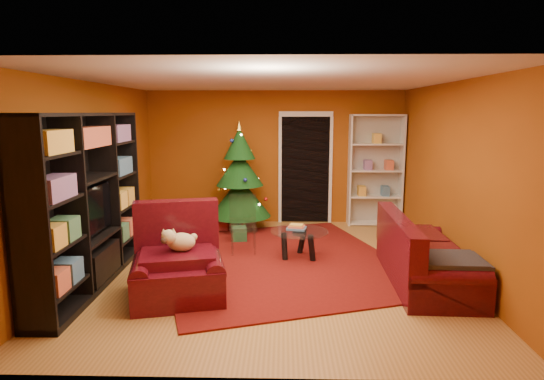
{
  "coord_description": "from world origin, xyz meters",
  "views": [
    {
      "loc": [
        0.17,
        -6.2,
        2.18
      ],
      "look_at": [
        0.0,
        0.4,
        1.05
      ],
      "focal_mm": 30.0,
      "sensor_mm": 36.0,
      "label": 1
    }
  ],
  "objects_px": {
    "rug": "(280,260)",
    "media_unit": "(88,201)",
    "gift_box_green": "(239,234)",
    "dog": "(181,242)",
    "white_bookshelf": "(375,170)",
    "coffee_table": "(299,244)",
    "gift_box_red": "(223,225)",
    "armchair": "(178,261)",
    "sofa": "(427,249)",
    "gift_box_teal": "(177,226)",
    "acrylic_chair": "(243,228)",
    "christmas_tree": "(240,177)"
  },
  "relations": [
    {
      "from": "armchair",
      "to": "coffee_table",
      "type": "distance_m",
      "value": 2.11
    },
    {
      "from": "sofa",
      "to": "acrylic_chair",
      "type": "height_order",
      "value": "sofa"
    },
    {
      "from": "armchair",
      "to": "dog",
      "type": "height_order",
      "value": "armchair"
    },
    {
      "from": "coffee_table",
      "to": "armchair",
      "type": "bearing_deg",
      "value": -135.4
    },
    {
      "from": "rug",
      "to": "christmas_tree",
      "type": "height_order",
      "value": "christmas_tree"
    },
    {
      "from": "gift_box_teal",
      "to": "sofa",
      "type": "height_order",
      "value": "sofa"
    },
    {
      "from": "rug",
      "to": "armchair",
      "type": "distance_m",
      "value": 1.86
    },
    {
      "from": "rug",
      "to": "coffee_table",
      "type": "distance_m",
      "value": 0.38
    },
    {
      "from": "gift_box_teal",
      "to": "gift_box_red",
      "type": "bearing_deg",
      "value": 18.32
    },
    {
      "from": "gift_box_green",
      "to": "dog",
      "type": "distance_m",
      "value": 2.43
    },
    {
      "from": "media_unit",
      "to": "christmas_tree",
      "type": "bearing_deg",
      "value": 59.25
    },
    {
      "from": "armchair",
      "to": "sofa",
      "type": "distance_m",
      "value": 3.15
    },
    {
      "from": "christmas_tree",
      "to": "gift_box_teal",
      "type": "height_order",
      "value": "christmas_tree"
    },
    {
      "from": "christmas_tree",
      "to": "armchair",
      "type": "relative_size",
      "value": 1.8
    },
    {
      "from": "gift_box_red",
      "to": "sofa",
      "type": "bearing_deg",
      "value": -40.48
    },
    {
      "from": "media_unit",
      "to": "dog",
      "type": "distance_m",
      "value": 1.35
    },
    {
      "from": "media_unit",
      "to": "acrylic_chair",
      "type": "height_order",
      "value": "media_unit"
    },
    {
      "from": "media_unit",
      "to": "acrylic_chair",
      "type": "xyz_separation_m",
      "value": [
        1.82,
        1.32,
        -0.68
      ]
    },
    {
      "from": "white_bookshelf",
      "to": "dog",
      "type": "relative_size",
      "value": 5.51
    },
    {
      "from": "gift_box_red",
      "to": "white_bookshelf",
      "type": "height_order",
      "value": "white_bookshelf"
    },
    {
      "from": "gift_box_green",
      "to": "armchair",
      "type": "relative_size",
      "value": 0.22
    },
    {
      "from": "armchair",
      "to": "coffee_table",
      "type": "height_order",
      "value": "armchair"
    },
    {
      "from": "gift_box_teal",
      "to": "armchair",
      "type": "distance_m",
      "value": 2.94
    },
    {
      "from": "gift_box_green",
      "to": "acrylic_chair",
      "type": "distance_m",
      "value": 0.75
    },
    {
      "from": "rug",
      "to": "armchair",
      "type": "xyz_separation_m",
      "value": [
        -1.2,
        -1.36,
        0.43
      ]
    },
    {
      "from": "christmas_tree",
      "to": "dog",
      "type": "xyz_separation_m",
      "value": [
        -0.4,
        -3.17,
        -0.33
      ]
    },
    {
      "from": "gift_box_red",
      "to": "dog",
      "type": "relative_size",
      "value": 0.53
    },
    {
      "from": "christmas_tree",
      "to": "armchair",
      "type": "height_order",
      "value": "christmas_tree"
    },
    {
      "from": "gift_box_green",
      "to": "gift_box_red",
      "type": "xyz_separation_m",
      "value": [
        -0.37,
        0.72,
        -0.02
      ]
    },
    {
      "from": "gift_box_green",
      "to": "coffee_table",
      "type": "relative_size",
      "value": 0.29
    },
    {
      "from": "acrylic_chair",
      "to": "coffee_table",
      "type": "bearing_deg",
      "value": -22.54
    },
    {
      "from": "gift_box_red",
      "to": "white_bookshelf",
      "type": "distance_m",
      "value": 3.12
    },
    {
      "from": "sofa",
      "to": "dog",
      "type": "bearing_deg",
      "value": 101.33
    },
    {
      "from": "coffee_table",
      "to": "acrylic_chair",
      "type": "xyz_separation_m",
      "value": [
        -0.87,
        0.24,
        0.19
      ]
    },
    {
      "from": "media_unit",
      "to": "gift_box_teal",
      "type": "relative_size",
      "value": 9.9
    },
    {
      "from": "rug",
      "to": "media_unit",
      "type": "relative_size",
      "value": 1.35
    },
    {
      "from": "gift_box_red",
      "to": "acrylic_chair",
      "type": "relative_size",
      "value": 0.26
    },
    {
      "from": "white_bookshelf",
      "to": "media_unit",
      "type": "bearing_deg",
      "value": -141.92
    },
    {
      "from": "dog",
      "to": "sofa",
      "type": "bearing_deg",
      "value": -4.0
    },
    {
      "from": "gift_box_teal",
      "to": "acrylic_chair",
      "type": "bearing_deg",
      "value": -41.01
    },
    {
      "from": "rug",
      "to": "sofa",
      "type": "height_order",
      "value": "sofa"
    },
    {
      "from": "acrylic_chair",
      "to": "gift_box_green",
      "type": "bearing_deg",
      "value": 94.26
    },
    {
      "from": "white_bookshelf",
      "to": "armchair",
      "type": "height_order",
      "value": "white_bookshelf"
    },
    {
      "from": "acrylic_chair",
      "to": "white_bookshelf",
      "type": "bearing_deg",
      "value": 32.04
    },
    {
      "from": "coffee_table",
      "to": "media_unit",
      "type": "bearing_deg",
      "value": -158.1
    },
    {
      "from": "rug",
      "to": "gift_box_green",
      "type": "distance_m",
      "value": 1.25
    },
    {
      "from": "christmas_tree",
      "to": "sofa",
      "type": "xyz_separation_m",
      "value": [
        2.66,
        -2.67,
        -0.55
      ]
    },
    {
      "from": "white_bookshelf",
      "to": "armchair",
      "type": "relative_size",
      "value": 1.93
    },
    {
      "from": "dog",
      "to": "christmas_tree",
      "type": "bearing_deg",
      "value": 69.58
    },
    {
      "from": "dog",
      "to": "armchair",
      "type": "bearing_deg",
      "value": -135.0
    }
  ]
}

